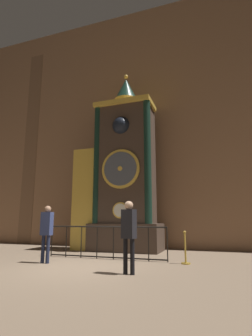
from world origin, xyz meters
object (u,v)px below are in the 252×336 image
at_px(clock_tower, 119,174).
at_px(visitor_near, 47,228).
at_px(visitor_far, 129,229).
at_px(stanchion_post, 185,253).

xyz_separation_m(clock_tower, visitor_near, (-0.99, -3.85, -2.29)).
distance_m(visitor_far, stanchion_post, 2.45).
relative_size(clock_tower, stanchion_post, 8.45).
bearing_deg(visitor_near, clock_tower, 73.12).
bearing_deg(visitor_near, visitor_far, -16.77).
bearing_deg(clock_tower, visitor_near, -104.41).
bearing_deg(clock_tower, visitor_far, -66.58).
relative_size(clock_tower, visitor_near, 4.73).
relative_size(visitor_far, stanchion_post, 1.82).
height_order(clock_tower, stanchion_post, clock_tower).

